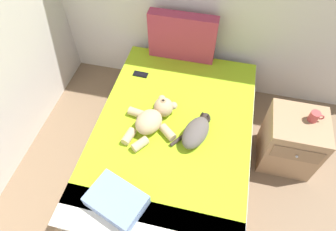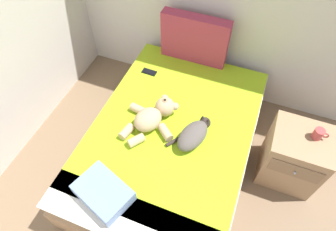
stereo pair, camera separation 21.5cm
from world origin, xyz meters
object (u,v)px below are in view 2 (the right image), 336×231
at_px(teddy_bear, 153,116).
at_px(mug, 319,134).
at_px(patterned_cushion, 195,39).
at_px(throw_pillow, 103,192).
at_px(cell_phone, 149,72).
at_px(cat, 194,134).
at_px(bed, 172,143).
at_px(nightstand, 293,156).

height_order(teddy_bear, mug, mug).
distance_m(patterned_cushion, throw_pillow, 1.70).
distance_m(patterned_cushion, mug, 1.42).
distance_m(cell_phone, throw_pillow, 1.33).
relative_size(cat, teddy_bear, 0.73).
bearing_deg(patterned_cushion, throw_pillow, -94.60).
bearing_deg(cell_phone, patterned_cushion, 46.40).
relative_size(teddy_bear, cell_phone, 3.85).
bearing_deg(patterned_cushion, cell_phone, -133.60).
relative_size(bed, nightstand, 3.39).
relative_size(patterned_cushion, cell_phone, 4.50).
height_order(bed, nightstand, nightstand).
height_order(bed, teddy_bear, teddy_bear).
relative_size(patterned_cushion, nightstand, 1.14).
bearing_deg(cat, patterned_cushion, 108.40).
height_order(patterned_cushion, throw_pillow, patterned_cushion).
xyz_separation_m(bed, teddy_bear, (-0.18, 0.00, 0.33)).
xyz_separation_m(cell_phone, throw_pillow, (0.21, -1.32, 0.05)).
bearing_deg(cat, bed, 168.47).
distance_m(cat, nightstand, 0.94).
height_order(cell_phone, throw_pillow, throw_pillow).
xyz_separation_m(teddy_bear, nightstand, (1.24, 0.23, -0.27)).
relative_size(cat, mug, 3.52).
xyz_separation_m(cat, cell_phone, (-0.67, 0.61, -0.07)).
bearing_deg(patterned_cushion, teddy_bear, -93.93).
height_order(teddy_bear, cell_phone, teddy_bear).
height_order(cell_phone, mug, mug).
relative_size(patterned_cushion, cat, 1.61).
bearing_deg(bed, cat, -11.53).
xyz_separation_m(patterned_cushion, cell_phone, (-0.35, -0.36, -0.24)).
height_order(bed, throw_pillow, throw_pillow).
distance_m(cat, teddy_bear, 0.39).
xyz_separation_m(cat, nightstand, (0.86, 0.27, -0.27)).
height_order(patterned_cushion, cell_phone, patterned_cushion).
xyz_separation_m(bed, throw_pillow, (-0.25, -0.75, 0.30)).
bearing_deg(teddy_bear, nightstand, 10.30).
height_order(patterned_cushion, mug, patterned_cushion).
distance_m(bed, teddy_bear, 0.38).
relative_size(patterned_cushion, mug, 5.65).
xyz_separation_m(patterned_cushion, mug, (1.26, -0.66, -0.10)).
relative_size(cell_phone, throw_pillow, 0.38).
relative_size(patterned_cushion, teddy_bear, 1.17).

